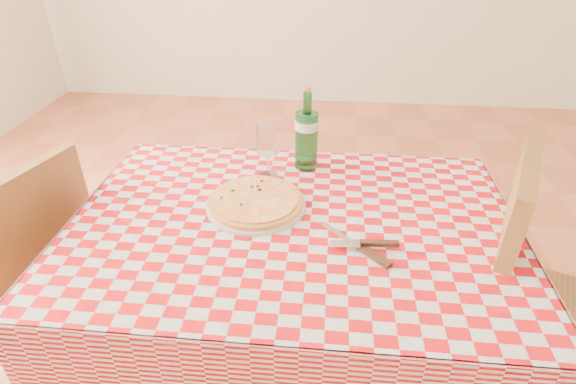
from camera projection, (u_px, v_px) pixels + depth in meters
The scene contains 8 objects.
dining_table at pixel (293, 247), 1.36m from camera, with size 1.20×0.80×0.75m.
tablecloth at pixel (293, 222), 1.31m from camera, with size 1.30×0.90×0.01m, color #A0090D.
chair_near at pixel (532, 291), 1.35m from camera, with size 0.58×0.58×0.98m.
chair_far at pixel (32, 265), 1.51m from camera, with size 0.50×0.50×0.89m.
pizza_plate at pixel (256, 201), 1.37m from camera, with size 0.31×0.31×0.04m, color #CF8E45, non-canonical shape.
water_bottle at pixel (307, 129), 1.51m from camera, with size 0.08×0.08×0.29m, color #175F23, non-canonical shape.
wine_glass at pixel (268, 151), 1.48m from camera, with size 0.07×0.07×0.19m, color silver, non-canonical shape.
cutlery at pixel (360, 245), 1.20m from camera, with size 0.26×0.21×0.03m, color silver, non-canonical shape.
Camera 1 is at (0.09, -1.06, 1.53)m, focal length 28.00 mm.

